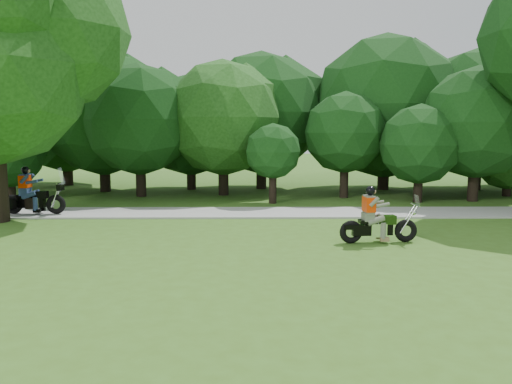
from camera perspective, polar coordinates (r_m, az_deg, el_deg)
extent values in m
plane|color=#3D641C|center=(10.45, 11.63, -9.89)|extent=(100.00, 100.00, 0.00)
cube|color=gray|center=(18.14, 6.34, -2.34)|extent=(60.00, 2.20, 0.06)
cylinder|color=black|center=(25.19, -16.88, 2.09)|extent=(0.50, 0.50, 1.80)
sphere|color=#113810|center=(25.11, -17.13, 8.57)|extent=(5.99, 5.99, 5.99)
cylinder|color=black|center=(25.69, 14.35, 2.28)|extent=(0.55, 0.55, 1.80)
sphere|color=#113810|center=(25.62, 14.58, 9.43)|extent=(7.09, 7.09, 7.09)
cylinder|color=black|center=(22.34, 10.03, 1.53)|extent=(0.38, 0.38, 1.70)
sphere|color=#113810|center=(22.23, 10.15, 6.71)|extent=(3.59, 3.59, 3.59)
cylinder|color=black|center=(24.00, -26.16, 0.44)|extent=(0.34, 0.34, 0.99)
sphere|color=#113810|center=(23.89, -26.36, 3.83)|extent=(2.85, 2.85, 2.85)
cylinder|color=black|center=(25.19, 26.74, 0.53)|extent=(0.36, 0.36, 0.85)
sphere|color=#1C4814|center=(25.08, 26.93, 3.87)|extent=(3.22, 3.22, 3.22)
cylinder|color=black|center=(21.65, 18.03, 0.60)|extent=(0.37, 0.37, 1.33)
sphere|color=#113810|center=(21.53, 18.21, 5.20)|extent=(3.31, 3.31, 3.31)
cylinder|color=black|center=(27.19, 23.84, 2.15)|extent=(0.51, 0.51, 1.80)
sphere|color=#113810|center=(27.11, 24.16, 8.36)|extent=(6.30, 6.30, 6.30)
cylinder|color=black|center=(22.84, 23.58, 1.24)|extent=(0.43, 0.43, 1.76)
sphere|color=#113810|center=(22.74, 23.89, 7.27)|extent=(4.68, 4.68, 4.68)
cylinder|color=black|center=(28.61, -20.72, 2.53)|extent=(0.52, 0.52, 1.80)
sphere|color=#113810|center=(28.54, -20.99, 8.51)|extent=(6.42, 6.42, 6.42)
cylinder|color=black|center=(22.97, -13.03, 1.74)|extent=(0.45, 0.45, 1.80)
sphere|color=#113810|center=(22.87, -13.21, 8.03)|extent=(4.97, 4.97, 4.97)
cylinder|color=black|center=(25.24, 0.61, 2.42)|extent=(0.51, 0.51, 1.80)
sphere|color=#113810|center=(25.16, 0.62, 8.98)|extent=(6.11, 6.11, 6.11)
cylinder|color=black|center=(25.14, -7.40, 2.06)|extent=(0.45, 0.45, 1.56)
sphere|color=#113810|center=(25.04, -7.50, 7.56)|extent=(5.02, 5.02, 5.02)
cylinder|color=black|center=(20.34, 1.93, 0.64)|extent=(0.31, 0.31, 1.39)
sphere|color=#113810|center=(20.22, 1.94, 4.68)|extent=(2.27, 2.27, 2.27)
cylinder|color=black|center=(22.88, -3.74, 1.89)|extent=(0.46, 0.46, 1.80)
sphere|color=#1C4814|center=(22.78, -3.80, 8.43)|extent=(5.25, 5.25, 5.25)
cylinder|color=black|center=(29.74, -25.74, 2.44)|extent=(0.49, 0.49, 1.80)
sphere|color=#113810|center=(29.67, -26.04, 7.76)|extent=(5.74, 5.74, 5.74)
sphere|color=#1C4814|center=(18.54, -22.25, 16.54)|extent=(5.12, 5.12, 5.12)
torus|color=black|center=(13.58, 10.80, -4.50)|extent=(0.64, 0.24, 0.63)
torus|color=black|center=(14.09, 16.74, -4.25)|extent=(0.64, 0.24, 0.63)
cube|color=black|center=(13.75, 13.11, -4.23)|extent=(1.11, 0.32, 0.29)
cube|color=silver|center=(13.80, 13.71, -4.20)|extent=(0.46, 0.35, 0.36)
cube|color=black|center=(13.83, 14.69, -3.07)|extent=(0.49, 0.31, 0.23)
cube|color=black|center=(13.66, 12.66, -3.29)|extent=(0.49, 0.33, 0.09)
cylinder|color=silver|center=(14.05, 16.92, -2.99)|extent=(0.49, 0.09, 0.74)
cylinder|color=silver|center=(14.07, 17.78, -1.42)|extent=(0.09, 0.57, 0.03)
cube|color=#585F4D|center=(13.64, 12.67, -2.77)|extent=(0.30, 0.36, 0.21)
cube|color=#585F4D|center=(13.59, 12.78, -1.44)|extent=(0.27, 0.40, 0.50)
cube|color=#EE3404|center=(13.59, 12.79, -1.36)|extent=(0.30, 0.44, 0.39)
sphere|color=black|center=(13.55, 12.94, 0.14)|extent=(0.25, 0.25, 0.25)
torus|color=black|center=(19.48, -26.02, -1.27)|extent=(0.69, 0.21, 0.69)
torus|color=black|center=(18.85, -21.89, -1.32)|extent=(0.69, 0.21, 0.69)
cube|color=black|center=(19.22, -24.49, -1.15)|extent=(1.10, 0.26, 0.31)
cube|color=silver|center=(19.16, -24.08, -1.15)|extent=(0.48, 0.34, 0.39)
cube|color=black|center=(19.02, -23.46, -0.28)|extent=(0.52, 0.30, 0.25)
cube|color=black|center=(19.24, -24.86, -0.39)|extent=(0.52, 0.32, 0.10)
cylinder|color=silver|center=(18.79, -21.83, -0.29)|extent=(0.39, 0.05, 0.88)
cylinder|color=silver|center=(18.68, -21.42, 0.99)|extent=(0.05, 0.63, 0.04)
cube|color=black|center=(19.26, -26.18, -1.22)|extent=(0.41, 0.13, 0.33)
cube|color=black|center=(19.64, -25.62, -1.04)|extent=(0.41, 0.13, 0.33)
cube|color=navy|center=(19.23, -24.88, 0.01)|extent=(0.30, 0.38, 0.23)
cube|color=navy|center=(19.18, -24.88, 1.06)|extent=(0.26, 0.42, 0.55)
cube|color=#EE3404|center=(19.18, -24.88, 1.11)|extent=(0.29, 0.46, 0.43)
sphere|color=black|center=(19.13, -24.87, 2.28)|extent=(0.27, 0.27, 0.27)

